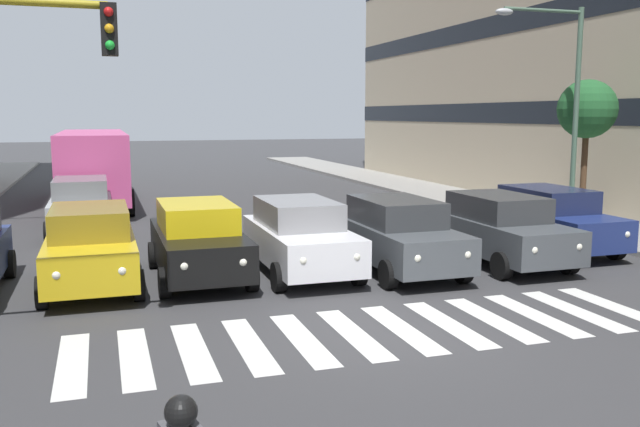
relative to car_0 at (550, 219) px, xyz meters
The scene contains 12 objects.
ground_plane 8.79m from the car_0, 34.98° to the left, with size 180.00×180.00×0.00m, color #38383A.
crosswalk_markings 8.79m from the car_0, 34.98° to the left, with size 10.35×2.80×0.01m.
car_0 is the anchor object (origin of this frame).
car_1 2.39m from the car_0, 23.84° to the left, with size 2.02×4.44×1.72m.
car_2 5.05m from the car_0, 10.81° to the left, with size 2.02×4.44×1.72m.
car_3 7.26m from the car_0, ahead, with size 2.02×4.44×1.72m.
car_4 9.57m from the car_0, ahead, with size 2.02×4.44×1.72m.
car_5 11.87m from the car_0, ahead, with size 2.02×4.44×1.72m.
car_row2_0 14.03m from the car_0, 29.41° to the right, with size 2.02×4.44×1.72m.
bus_behind_traffic 18.23m from the car_0, 49.31° to the right, with size 2.78×10.50×3.00m.
street_lamp_left 4.35m from the car_0, 130.92° to the right, with size 3.01×0.28×6.72m.
street_tree_1 5.28m from the car_0, 139.63° to the right, with size 1.88×1.88×4.67m.
Camera 1 is at (4.41, 10.38, 3.69)m, focal length 38.04 mm.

